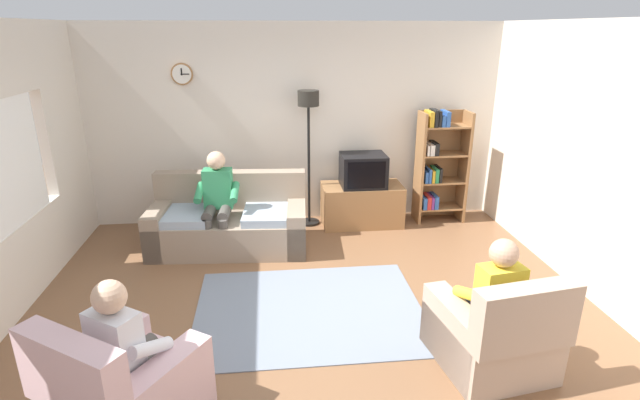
{
  "coord_description": "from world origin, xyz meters",
  "views": [
    {
      "loc": [
        -0.39,
        -4.02,
        2.61
      ],
      "look_at": [
        0.12,
        0.75,
        0.91
      ],
      "focal_mm": 27.33,
      "sensor_mm": 36.0,
      "label": 1
    }
  ],
  "objects_px": {
    "tv_stand": "(362,205)",
    "person_in_left_armchair": "(128,344)",
    "armchair_near_bookshelf": "(493,334)",
    "bookshelf": "(438,164)",
    "tv": "(363,170)",
    "floor_lamp": "(309,121)",
    "person_on_couch": "(217,198)",
    "couch": "(229,224)",
    "person_in_right_armchair": "(491,295)",
    "armchair_near_window": "(124,390)"
  },
  "relations": [
    {
      "from": "armchair_near_bookshelf",
      "to": "person_in_left_armchair",
      "type": "distance_m",
      "value": 2.76
    },
    {
      "from": "tv_stand",
      "to": "floor_lamp",
      "type": "bearing_deg",
      "value": 172.25
    },
    {
      "from": "armchair_near_bookshelf",
      "to": "bookshelf",
      "type": "bearing_deg",
      "value": 79.38
    },
    {
      "from": "armchair_near_window",
      "to": "armchair_near_bookshelf",
      "type": "height_order",
      "value": "same"
    },
    {
      "from": "tv_stand",
      "to": "person_on_couch",
      "type": "bearing_deg",
      "value": -160.07
    },
    {
      "from": "person_on_couch",
      "to": "person_in_left_armchair",
      "type": "bearing_deg",
      "value": -97.44
    },
    {
      "from": "couch",
      "to": "tv_stand",
      "type": "bearing_deg",
      "value": 17.91
    },
    {
      "from": "armchair_near_window",
      "to": "tv_stand",
      "type": "bearing_deg",
      "value": 56.45
    },
    {
      "from": "bookshelf",
      "to": "armchair_near_bookshelf",
      "type": "bearing_deg",
      "value": -100.62
    },
    {
      "from": "person_in_left_armchair",
      "to": "person_on_couch",
      "type": "bearing_deg",
      "value": 82.56
    },
    {
      "from": "couch",
      "to": "person_on_couch",
      "type": "relative_size",
      "value": 1.58
    },
    {
      "from": "armchair_near_window",
      "to": "tv",
      "type": "bearing_deg",
      "value": 56.26
    },
    {
      "from": "person_on_couch",
      "to": "person_in_left_armchair",
      "type": "height_order",
      "value": "person_on_couch"
    },
    {
      "from": "person_on_couch",
      "to": "person_in_right_armchair",
      "type": "height_order",
      "value": "person_on_couch"
    },
    {
      "from": "couch",
      "to": "armchair_near_bookshelf",
      "type": "distance_m",
      "value": 3.41
    },
    {
      "from": "bookshelf",
      "to": "person_in_left_armchair",
      "type": "bearing_deg",
      "value": -133.84
    },
    {
      "from": "couch",
      "to": "armchair_near_window",
      "type": "height_order",
      "value": "same"
    },
    {
      "from": "tv_stand",
      "to": "bookshelf",
      "type": "xyz_separation_m",
      "value": [
        1.08,
        0.07,
        0.54
      ]
    },
    {
      "from": "armchair_near_bookshelf",
      "to": "person_on_couch",
      "type": "distance_m",
      "value": 3.42
    },
    {
      "from": "couch",
      "to": "tv_stand",
      "type": "relative_size",
      "value": 1.78
    },
    {
      "from": "tv_stand",
      "to": "person_in_left_armchair",
      "type": "bearing_deg",
      "value": -123.55
    },
    {
      "from": "tv",
      "to": "tv_stand",
      "type": "bearing_deg",
      "value": 90.0
    },
    {
      "from": "floor_lamp",
      "to": "person_on_couch",
      "type": "height_order",
      "value": "floor_lamp"
    },
    {
      "from": "tv_stand",
      "to": "person_in_right_armchair",
      "type": "distance_m",
      "value": 3.09
    },
    {
      "from": "couch",
      "to": "person_in_right_armchair",
      "type": "height_order",
      "value": "person_in_right_armchair"
    },
    {
      "from": "person_in_right_armchair",
      "to": "floor_lamp",
      "type": "bearing_deg",
      "value": 110.8
    },
    {
      "from": "tv",
      "to": "person_in_right_armchair",
      "type": "bearing_deg",
      "value": -81.26
    },
    {
      "from": "tv_stand",
      "to": "person_in_left_armchair",
      "type": "xyz_separation_m",
      "value": [
        -2.25,
        -3.39,
        0.32
      ]
    },
    {
      "from": "bookshelf",
      "to": "armchair_near_bookshelf",
      "type": "xyz_separation_m",
      "value": [
        -0.6,
        -3.19,
        -0.53
      ]
    },
    {
      "from": "tv_stand",
      "to": "armchair_near_window",
      "type": "distance_m",
      "value": 4.16
    },
    {
      "from": "bookshelf",
      "to": "person_on_couch",
      "type": "xyz_separation_m",
      "value": [
        -2.97,
        -0.76,
        -0.12
      ]
    },
    {
      "from": "couch",
      "to": "bookshelf",
      "type": "distance_m",
      "value": 2.98
    },
    {
      "from": "person_in_right_armchair",
      "to": "person_on_couch",
      "type": "bearing_deg",
      "value": 135.12
    },
    {
      "from": "tv",
      "to": "bookshelf",
      "type": "relative_size",
      "value": 0.38
    },
    {
      "from": "person_on_couch",
      "to": "person_in_left_armchair",
      "type": "distance_m",
      "value": 2.73
    },
    {
      "from": "floor_lamp",
      "to": "tv",
      "type": "bearing_deg",
      "value": -9.63
    },
    {
      "from": "person_in_right_armchair",
      "to": "armchair_near_bookshelf",
      "type": "bearing_deg",
      "value": -81.33
    },
    {
      "from": "person_on_couch",
      "to": "floor_lamp",
      "type": "bearing_deg",
      "value": 33.95
    },
    {
      "from": "person_in_right_armchair",
      "to": "couch",
      "type": "bearing_deg",
      "value": 132.45
    },
    {
      "from": "armchair_near_bookshelf",
      "to": "person_in_left_armchair",
      "type": "relative_size",
      "value": 0.88
    },
    {
      "from": "couch",
      "to": "tv",
      "type": "bearing_deg",
      "value": 17.2
    },
    {
      "from": "couch",
      "to": "bookshelf",
      "type": "height_order",
      "value": "bookshelf"
    },
    {
      "from": "tv",
      "to": "couch",
      "type": "bearing_deg",
      "value": -162.8
    },
    {
      "from": "person_in_right_armchair",
      "to": "tv",
      "type": "bearing_deg",
      "value": 98.74
    },
    {
      "from": "tv_stand",
      "to": "tv",
      "type": "distance_m",
      "value": 0.51
    },
    {
      "from": "tv",
      "to": "floor_lamp",
      "type": "bearing_deg",
      "value": 170.37
    },
    {
      "from": "tv",
      "to": "person_on_couch",
      "type": "distance_m",
      "value": 2.01
    },
    {
      "from": "tv_stand",
      "to": "person_on_couch",
      "type": "height_order",
      "value": "person_on_couch"
    },
    {
      "from": "bookshelf",
      "to": "armchair_near_bookshelf",
      "type": "height_order",
      "value": "bookshelf"
    },
    {
      "from": "bookshelf",
      "to": "armchair_near_window",
      "type": "distance_m",
      "value": 4.92
    }
  ]
}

